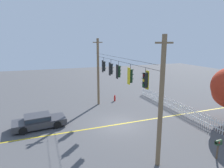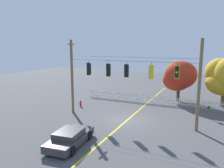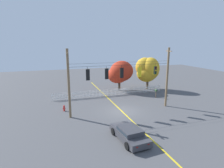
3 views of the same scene
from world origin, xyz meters
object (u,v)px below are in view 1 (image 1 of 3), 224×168
object	(u,v)px
traffic_signal_eastbound_side	(111,69)
fire_hydrant	(115,98)
traffic_signal_southbound_primary	(104,66)
traffic_signal_northbound_primary	(118,72)
traffic_signal_northbound_secondary	(130,76)
traffic_signal_westbound_side	(145,80)
parked_car	(39,121)
roadside_mailbox	(218,144)

from	to	relation	value
traffic_signal_eastbound_side	fire_hydrant	size ratio (longest dim) A/B	2.05
traffic_signal_southbound_primary	traffic_signal_eastbound_side	distance (m)	2.18
traffic_signal_southbound_primary	traffic_signal_northbound_primary	bearing A→B (deg)	0.00
traffic_signal_northbound_secondary	traffic_signal_eastbound_side	bearing A→B (deg)	180.00
traffic_signal_northbound_primary	fire_hydrant	xyz separation A→B (m)	(-6.68, 2.29, -4.45)
traffic_signal_westbound_side	fire_hydrant	xyz separation A→B (m)	(-11.19, 2.27, -4.54)
traffic_signal_southbound_primary	traffic_signal_eastbound_side	xyz separation A→B (m)	(2.18, 0.00, -0.00)
traffic_signal_southbound_primary	traffic_signal_eastbound_side	bearing A→B (deg)	0.00
fire_hydrant	traffic_signal_northbound_secondary	bearing A→B (deg)	-14.29
traffic_signal_southbound_primary	traffic_signal_northbound_secondary	size ratio (longest dim) A/B	1.01
traffic_signal_southbound_primary	traffic_signal_westbound_side	bearing A→B (deg)	0.13
traffic_signal_eastbound_side	parked_car	distance (m)	7.91
traffic_signal_northbound_secondary	fire_hydrant	world-z (taller)	traffic_signal_northbound_secondary
traffic_signal_southbound_primary	traffic_signal_westbound_side	xyz separation A→B (m)	(8.56, 0.02, 0.10)
fire_hydrant	roadside_mailbox	distance (m)	13.95
traffic_signal_northbound_primary	fire_hydrant	size ratio (longest dim) A/B	2.01
traffic_signal_eastbound_side	traffic_signal_northbound_secondary	distance (m)	4.19
fire_hydrant	traffic_signal_southbound_primary	bearing A→B (deg)	-41.07
traffic_signal_eastbound_side	fire_hydrant	xyz separation A→B (m)	(-4.81, 2.29, -4.43)
traffic_signal_northbound_primary	traffic_signal_westbound_side	world-z (taller)	same
traffic_signal_westbound_side	fire_hydrant	size ratio (longest dim) A/B	1.89
traffic_signal_eastbound_side	traffic_signal_northbound_secondary	size ratio (longest dim) A/B	1.01
roadside_mailbox	traffic_signal_southbound_primary	bearing A→B (deg)	-161.06
traffic_signal_southbound_primary	fire_hydrant	distance (m)	5.65
traffic_signal_northbound_primary	fire_hydrant	distance (m)	8.34
traffic_signal_eastbound_side	roadside_mailbox	xyz separation A→B (m)	(9.03, 3.85, -3.73)
traffic_signal_eastbound_side	traffic_signal_northbound_primary	distance (m)	1.86
traffic_signal_westbound_side	fire_hydrant	bearing A→B (deg)	168.52
parked_car	traffic_signal_westbound_side	bearing A→B (deg)	46.91
parked_car	traffic_signal_northbound_primary	bearing A→B (deg)	75.18
traffic_signal_eastbound_side	traffic_signal_northbound_primary	bearing A→B (deg)	0.01
roadside_mailbox	fire_hydrant	bearing A→B (deg)	-173.59
roadside_mailbox	parked_car	bearing A→B (deg)	-130.29
traffic_signal_westbound_side	fire_hydrant	distance (m)	12.29
traffic_signal_southbound_primary	roadside_mailbox	bearing A→B (deg)	18.94
roadside_mailbox	traffic_signal_westbound_side	bearing A→B (deg)	-124.74
traffic_signal_northbound_primary	parked_car	distance (m)	8.11
traffic_signal_southbound_primary	traffic_signal_northbound_primary	distance (m)	4.05
traffic_signal_southbound_primary	roadside_mailbox	xyz separation A→B (m)	(11.22, 3.85, -3.73)
traffic_signal_southbound_primary	parked_car	size ratio (longest dim) A/B	0.34
traffic_signal_westbound_side	parked_car	bearing A→B (deg)	-133.09
traffic_signal_northbound_primary	parked_car	bearing A→B (deg)	-104.82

